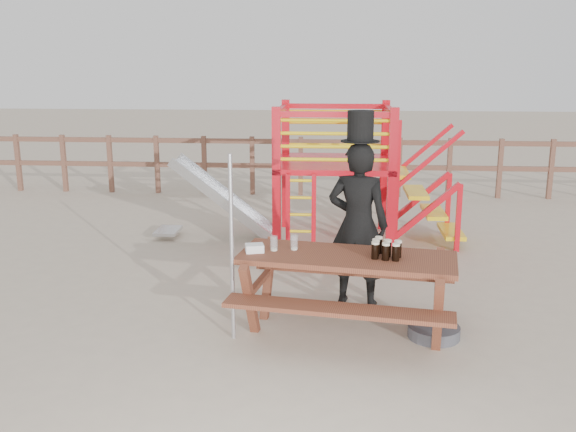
# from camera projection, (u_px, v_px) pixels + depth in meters

# --- Properties ---
(ground) EXTENTS (60.00, 60.00, 0.00)m
(ground) POSITION_uv_depth(u_px,v_px,m) (310.00, 337.00, 6.46)
(ground) COLOR #B5A58D
(ground) RESTS_ON ground
(back_fence) EXTENTS (15.09, 0.09, 1.20)m
(back_fence) POSITION_uv_depth(u_px,v_px,m) (325.00, 160.00, 13.06)
(back_fence) COLOR brown
(back_fence) RESTS_ON ground
(playground_fort) EXTENTS (4.71, 1.84, 2.10)m
(playground_fort) POSITION_uv_depth(u_px,v_px,m) (329.00, 172.00, 9.66)
(playground_fort) COLOR red
(playground_fort) RESTS_ON ground
(picnic_table) EXTENTS (2.34, 1.79, 0.83)m
(picnic_table) POSITION_uv_depth(u_px,v_px,m) (346.00, 284.00, 6.45)
(picnic_table) COLOR brown
(picnic_table) RESTS_ON ground
(man_with_hat) EXTENTS (0.76, 0.58, 2.19)m
(man_with_hat) POSITION_uv_depth(u_px,v_px,m) (358.00, 220.00, 7.13)
(man_with_hat) COLOR black
(man_with_hat) RESTS_ON ground
(metal_pole) EXTENTS (0.04, 0.04, 1.86)m
(metal_pole) POSITION_uv_depth(u_px,v_px,m) (232.00, 249.00, 6.22)
(metal_pole) COLOR #B2B2B7
(metal_pole) RESTS_ON ground
(parasol_base) EXTENTS (0.52, 0.52, 0.22)m
(parasol_base) POSITION_uv_depth(u_px,v_px,m) (434.00, 332.00, 6.44)
(parasol_base) COLOR #3E3E44
(parasol_base) RESTS_ON ground
(paper_bag) EXTENTS (0.21, 0.18, 0.08)m
(paper_bag) POSITION_uv_depth(u_px,v_px,m) (255.00, 248.00, 6.47)
(paper_bag) COLOR white
(paper_bag) RESTS_ON picnic_table
(stout_pints) EXTENTS (0.30, 0.31, 0.17)m
(stout_pints) POSITION_uv_depth(u_px,v_px,m) (385.00, 249.00, 6.28)
(stout_pints) COLOR black
(stout_pints) RESTS_ON picnic_table
(empty_glasses) EXTENTS (0.28, 0.12, 0.15)m
(empty_glasses) POSITION_uv_depth(u_px,v_px,m) (284.00, 244.00, 6.53)
(empty_glasses) COLOR silver
(empty_glasses) RESTS_ON picnic_table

